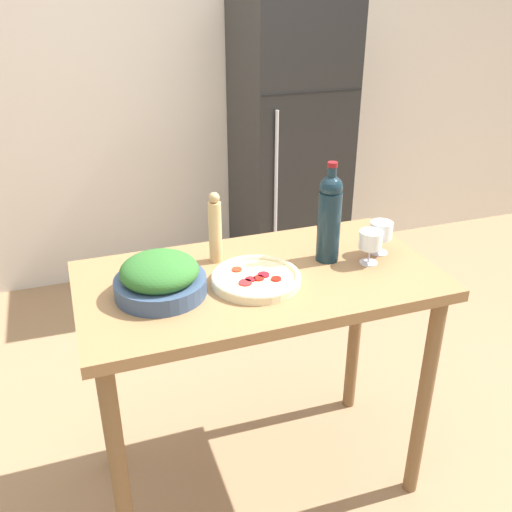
{
  "coord_description": "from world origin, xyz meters",
  "views": [
    {
      "loc": [
        -0.58,
        -1.63,
        1.89
      ],
      "look_at": [
        0.0,
        0.03,
        1.01
      ],
      "focal_mm": 40.0,
      "sensor_mm": 36.0,
      "label": 1
    }
  ],
  "objects": [
    {
      "name": "ground_plane",
      "position": [
        0.0,
        0.0,
        0.0
      ],
      "size": [
        14.0,
        14.0,
        0.0
      ],
      "primitive_type": "plane",
      "color": "#9E7A56"
    },
    {
      "name": "wall_back",
      "position": [
        0.0,
        2.02,
        1.3
      ],
      "size": [
        6.4,
        0.06,
        2.6
      ],
      "color": "silver",
      "rests_on": "ground_plane"
    },
    {
      "name": "refrigerator",
      "position": [
        0.78,
        1.64,
        0.9
      ],
      "size": [
        0.62,
        0.68,
        1.8
      ],
      "color": "black",
      "rests_on": "ground_plane"
    },
    {
      "name": "prep_counter",
      "position": [
        0.0,
        0.0,
        0.81
      ],
      "size": [
        1.24,
        0.66,
        0.95
      ],
      "color": "olive",
      "rests_on": "ground_plane"
    },
    {
      "name": "wine_bottle",
      "position": [
        0.27,
        0.04,
        1.12
      ],
      "size": [
        0.08,
        0.08,
        0.37
      ],
      "color": "#142833",
      "rests_on": "prep_counter"
    },
    {
      "name": "wine_glass_near",
      "position": [
        0.4,
        -0.04,
        1.04
      ],
      "size": [
        0.08,
        0.08,
        0.12
      ],
      "color": "silver",
      "rests_on": "prep_counter"
    },
    {
      "name": "wine_glass_far",
      "position": [
        0.48,
        0.02,
        1.04
      ],
      "size": [
        0.08,
        0.08,
        0.12
      ],
      "color": "silver",
      "rests_on": "prep_counter"
    },
    {
      "name": "pepper_mill",
      "position": [
        -0.11,
        0.16,
        1.08
      ],
      "size": [
        0.05,
        0.05,
        0.26
      ],
      "color": "tan",
      "rests_on": "prep_counter"
    },
    {
      "name": "salad_bowl",
      "position": [
        -0.34,
        -0.01,
        1.01
      ],
      "size": [
        0.3,
        0.3,
        0.14
      ],
      "color": "#384C6B",
      "rests_on": "prep_counter"
    },
    {
      "name": "homemade_pizza",
      "position": [
        -0.03,
        -0.05,
        0.97
      ],
      "size": [
        0.3,
        0.3,
        0.03
      ],
      "color": "beige",
      "rests_on": "prep_counter"
    }
  ]
}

